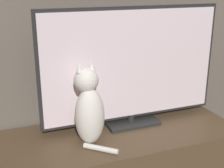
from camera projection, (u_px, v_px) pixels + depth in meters
tv at (132, 68)px, 1.80m from camera, size 1.08×0.19×0.69m
cat at (89, 109)px, 1.61m from camera, size 0.20×0.28×0.44m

